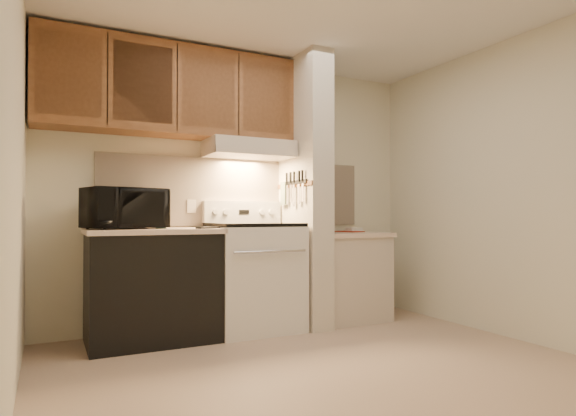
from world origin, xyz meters
TOP-DOWN VIEW (x-y plane):
  - floor at (0.00, 0.00)m, footprint 3.60×3.60m
  - wall_back at (0.00, 1.50)m, footprint 3.60×2.50m
  - wall_left at (-1.80, 0.00)m, footprint 0.02×3.00m
  - wall_right at (1.80, 0.00)m, footprint 0.02×3.00m
  - backsplash at (0.00, 1.49)m, footprint 2.60×0.02m
  - range_body at (0.00, 1.16)m, footprint 0.76×0.65m
  - oven_window at (0.00, 0.84)m, footprint 0.50×0.01m
  - oven_handle at (0.00, 0.80)m, footprint 0.65×0.02m
  - cooktop at (0.00, 1.16)m, footprint 0.74×0.64m
  - range_backguard at (0.00, 1.44)m, footprint 0.76×0.08m
  - range_display at (0.00, 1.40)m, footprint 0.10×0.01m
  - range_knob_left_outer at (-0.28, 1.40)m, footprint 0.05×0.02m
  - range_knob_left_inner at (-0.18, 1.40)m, footprint 0.05×0.02m
  - range_knob_right_inner at (0.18, 1.40)m, footprint 0.05×0.02m
  - range_knob_right_outer at (0.28, 1.40)m, footprint 0.05×0.02m
  - dishwasher_front at (-0.88, 1.17)m, footprint 1.00×0.63m
  - left_countertop at (-0.88, 1.17)m, footprint 1.04×0.67m
  - spoon_rest at (-0.48, 0.97)m, footprint 0.22×0.15m
  - teal_jar at (-0.83, 1.10)m, footprint 0.09×0.09m
  - outlet at (-0.48, 1.48)m, footprint 0.08×0.01m
  - microwave at (-1.10, 1.16)m, footprint 0.67×0.55m
  - partition_pillar at (0.51, 1.15)m, footprint 0.22×0.70m
  - pillar_trim at (0.39, 1.15)m, footprint 0.01×0.70m
  - knife_strip at (0.39, 1.10)m, footprint 0.02×0.42m
  - knife_blade_a at (0.38, 0.94)m, footprint 0.01×0.03m
  - knife_handle_a at (0.38, 0.95)m, footprint 0.02×0.02m
  - knife_blade_b at (0.38, 1.02)m, footprint 0.01×0.04m
  - knife_handle_b at (0.38, 1.01)m, footprint 0.02×0.02m
  - knife_blade_c at (0.38, 1.11)m, footprint 0.01×0.04m
  - knife_handle_c at (0.38, 1.11)m, footprint 0.02×0.02m
  - knife_blade_d at (0.38, 1.17)m, footprint 0.01×0.04m
  - knife_handle_d at (0.38, 1.17)m, footprint 0.02×0.02m
  - knife_blade_e at (0.38, 1.25)m, footprint 0.01×0.04m
  - knife_handle_e at (0.38, 1.26)m, footprint 0.02×0.02m
  - oven_mitt at (0.38, 1.32)m, footprint 0.03×0.09m
  - right_cab_base at (0.97, 1.15)m, footprint 0.70×0.60m
  - right_countertop at (0.97, 1.15)m, footprint 0.74×0.64m
  - red_folder at (1.07, 1.25)m, footprint 0.26×0.31m
  - white_box at (1.19, 1.33)m, footprint 0.16×0.12m
  - range_hood at (0.00, 1.28)m, footprint 0.78×0.44m
  - hood_lip at (0.00, 1.07)m, footprint 0.78×0.04m
  - upper_cabinets at (-0.69, 1.32)m, footprint 2.18×0.33m
  - cab_door_a at (-1.51, 1.17)m, footprint 0.46×0.01m
  - cab_gap_a at (-1.23, 1.16)m, footprint 0.01×0.01m
  - cab_door_b at (-0.96, 1.17)m, footprint 0.46×0.01m
  - cab_gap_b at (-0.69, 1.16)m, footprint 0.01×0.01m
  - cab_door_c at (-0.42, 1.17)m, footprint 0.46×0.01m
  - cab_gap_c at (-0.14, 1.16)m, footprint 0.01×0.01m
  - cab_door_d at (0.13, 1.17)m, footprint 0.46×0.01m

SIDE VIEW (x-z plane):
  - floor at x=0.00m, z-range 0.00..0.00m
  - right_cab_base at x=0.97m, z-range 0.00..0.81m
  - dishwasher_front at x=-0.88m, z-range 0.00..0.87m
  - range_body at x=0.00m, z-range 0.00..0.92m
  - oven_window at x=0.00m, z-range 0.35..0.65m
  - oven_handle at x=0.00m, z-range 0.71..0.73m
  - right_countertop at x=0.97m, z-range 0.81..0.85m
  - red_folder at x=1.07m, z-range 0.85..0.86m
  - white_box at x=1.19m, z-range 0.85..0.89m
  - left_countertop at x=-0.88m, z-range 0.87..0.91m
  - spoon_rest at x=-0.48m, z-range 0.91..0.92m
  - cooktop at x=0.00m, z-range 0.92..0.95m
  - teal_jar at x=-0.83m, z-range 0.91..1.01m
  - range_backguard at x=0.00m, z-range 0.95..1.15m
  - range_display at x=0.00m, z-range 1.03..1.07m
  - range_knob_left_outer at x=-0.28m, z-range 1.03..1.07m
  - range_knob_left_inner at x=-0.18m, z-range 1.03..1.07m
  - range_knob_right_inner at x=0.18m, z-range 1.03..1.07m
  - range_knob_right_outer at x=0.28m, z-range 1.03..1.07m
  - microwave at x=-1.10m, z-range 0.91..1.23m
  - outlet at x=-0.48m, z-range 1.04..1.16m
  - knife_blade_c at x=0.38m, z-range 1.10..1.30m
  - knife_blade_b at x=0.38m, z-range 1.12..1.30m
  - knife_blade_e at x=0.38m, z-range 1.12..1.30m
  - knife_blade_a at x=0.38m, z-range 1.14..1.30m
  - knife_blade_d at x=0.38m, z-range 1.14..1.30m
  - oven_mitt at x=0.38m, z-range 1.11..1.34m
  - backsplash at x=0.00m, z-range 0.92..1.55m
  - wall_back at x=0.00m, z-range 1.24..1.26m
  - wall_left at x=-1.80m, z-range 0.00..2.50m
  - wall_right at x=1.80m, z-range 0.00..2.50m
  - partition_pillar at x=0.51m, z-range 0.00..2.50m
  - pillar_trim at x=0.39m, z-range 1.28..1.32m
  - knife_strip at x=0.39m, z-range 1.30..1.34m
  - knife_handle_a at x=0.38m, z-range 1.32..1.42m
  - knife_handle_b at x=0.38m, z-range 1.32..1.42m
  - knife_handle_c at x=0.38m, z-range 1.32..1.42m
  - knife_handle_d at x=0.38m, z-range 1.32..1.42m
  - knife_handle_e at x=0.38m, z-range 1.32..1.42m
  - hood_lip at x=0.00m, z-range 1.55..1.61m
  - range_hood at x=0.00m, z-range 1.55..1.70m
  - upper_cabinets at x=-0.69m, z-range 1.70..2.47m
  - cab_door_a at x=-1.51m, z-range 1.77..2.40m
  - cab_gap_a at x=-1.23m, z-range 1.72..2.45m
  - cab_door_b at x=-0.96m, z-range 1.77..2.40m
  - cab_gap_b at x=-0.69m, z-range 1.72..2.45m
  - cab_door_c at x=-0.42m, z-range 1.77..2.40m
  - cab_gap_c at x=-0.14m, z-range 1.72..2.45m
  - cab_door_d at x=0.13m, z-range 1.77..2.40m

